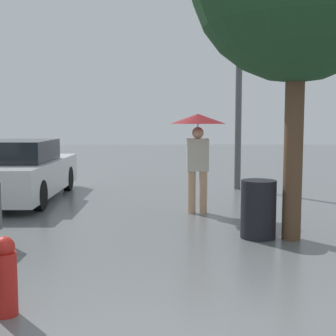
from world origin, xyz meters
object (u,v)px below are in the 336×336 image
pedestrian (198,135)px  fire_hydrant (5,276)px  parked_car_farthest (20,172)px  street_lamp (239,65)px  trash_bin (258,209)px

pedestrian → fire_hydrant: size_ratio=2.57×
parked_car_farthest → street_lamp: bearing=17.1°
parked_car_farthest → trash_bin: size_ratio=4.89×
pedestrian → trash_bin: bearing=-67.3°
pedestrian → parked_car_farthest: size_ratio=0.44×
parked_car_farthest → fire_hydrant: (1.75, -6.11, -0.25)m
street_lamp → trash_bin: street_lamp is taller
pedestrian → street_lamp: 3.67m
parked_car_farthest → street_lamp: street_lamp is taller
pedestrian → parked_car_farthest: 4.16m
trash_bin → fire_hydrant: (-2.79, -2.74, -0.07)m
pedestrian → street_lamp: size_ratio=0.37×
parked_car_farthest → trash_bin: bearing=-36.5°
pedestrian → trash_bin: 2.24m
parked_car_farthest → pedestrian: bearing=-22.1°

